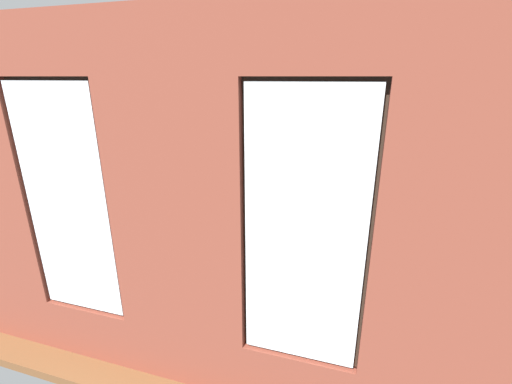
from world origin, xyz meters
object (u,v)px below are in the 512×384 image
at_px(potted_plant_by_left_couch, 399,215).
at_px(potted_plant_beside_window_right, 38,253).
at_px(potted_plant_corner_far_left, 502,350).
at_px(tv_flatscreen, 124,182).
at_px(remote_silver, 260,230).
at_px(potted_plant_near_tv, 112,212).
at_px(remote_black, 256,226).
at_px(potted_plant_foreground_right, 186,174).
at_px(couch_by_window, 175,301).
at_px(media_console, 128,212).
at_px(remote_gray, 247,222).
at_px(candle_jar, 229,223).
at_px(couch_left, 436,266).
at_px(potted_plant_mid_room_small, 318,213).
at_px(cup_ceramic, 281,223).
at_px(coffee_table, 256,229).
at_px(potted_plant_corner_near_left, 424,182).

bearing_deg(potted_plant_by_left_couch, potted_plant_beside_window_right, 34.97).
bearing_deg(potted_plant_corner_far_left, tv_flatscreen, -23.94).
relative_size(remote_silver, potted_plant_near_tv, 0.13).
height_order(remote_black, potted_plant_by_left_couch, potted_plant_by_left_couch).
bearing_deg(potted_plant_foreground_right, potted_plant_by_left_couch, 165.13).
height_order(couch_by_window, media_console, couch_by_window).
bearing_deg(potted_plant_by_left_couch, potted_plant_near_tv, 20.77).
distance_m(remote_gray, potted_plant_beside_window_right, 3.07).
bearing_deg(remote_silver, candle_jar, 172.63).
bearing_deg(couch_left, remote_silver, -95.90).
height_order(potted_plant_foreground_right, potted_plant_corner_far_left, potted_plant_foreground_right).
bearing_deg(couch_by_window, remote_gray, -94.15).
distance_m(couch_left, potted_plant_near_tv, 4.98).
distance_m(candle_jar, potted_plant_mid_room_small, 1.93).
bearing_deg(tv_flatscreen, potted_plant_near_tv, 117.41).
bearing_deg(remote_black, tv_flatscreen, 149.38).
height_order(cup_ceramic, remote_silver, cup_ceramic).
relative_size(media_console, potted_plant_by_left_couch, 1.62).
height_order(potted_plant_near_tv, potted_plant_beside_window_right, potted_plant_near_tv).
height_order(couch_by_window, potted_plant_near_tv, potted_plant_near_tv).
xyz_separation_m(couch_by_window, potted_plant_by_left_couch, (-2.67, -3.06, 0.19)).
bearing_deg(potted_plant_mid_room_small, tv_flatscreen, 14.48).
xyz_separation_m(coffee_table, remote_gray, (0.18, -0.11, 0.06)).
bearing_deg(remote_black, potted_plant_beside_window_right, -159.36).
relative_size(coffee_table, potted_plant_corner_far_left, 1.24).
distance_m(couch_left, remote_black, 2.75).
height_order(remote_silver, potted_plant_foreground_right, potted_plant_foreground_right).
xyz_separation_m(coffee_table, potted_plant_near_tv, (2.23, 0.76, 0.35)).
xyz_separation_m(coffee_table, potted_plant_corner_near_left, (-2.87, -2.30, 0.42)).
relative_size(remote_silver, potted_plant_foreground_right, 0.14).
bearing_deg(remote_black, potted_plant_corner_far_left, -61.91).
distance_m(remote_gray, potted_plant_corner_far_left, 3.84).
relative_size(couch_by_window, media_console, 1.63).
xyz_separation_m(cup_ceramic, potted_plant_foreground_right, (2.89, -2.09, 0.07)).
distance_m(remote_gray, potted_plant_foreground_right, 3.14).
height_order(potted_plant_beside_window_right, potted_plant_corner_near_left, potted_plant_corner_near_left).
bearing_deg(tv_flatscreen, potted_plant_beside_window_right, 103.17).
height_order(potted_plant_near_tv, potted_plant_mid_room_small, potted_plant_near_tv).
relative_size(coffee_table, candle_jar, 11.48).
height_order(candle_jar, tv_flatscreen, tv_flatscreen).
distance_m(cup_ceramic, potted_plant_by_left_couch, 2.09).
bearing_deg(couch_left, potted_plant_foreground_right, -117.66).
bearing_deg(potted_plant_beside_window_right, tv_flatscreen, -76.83).
bearing_deg(potted_plant_by_left_couch, remote_black, 22.52).
xyz_separation_m(remote_gray, remote_black, (-0.18, 0.11, 0.00)).
relative_size(candle_jar, potted_plant_corner_near_left, 0.10).
bearing_deg(couch_left, couch_by_window, -61.52).
distance_m(candle_jar, potted_plant_by_left_couch, 2.97).
xyz_separation_m(coffee_table, potted_plant_mid_room_small, (-0.90, -1.25, -0.08)).
xyz_separation_m(potted_plant_corner_near_left, potted_plant_mid_room_small, (1.98, 1.05, -0.49)).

